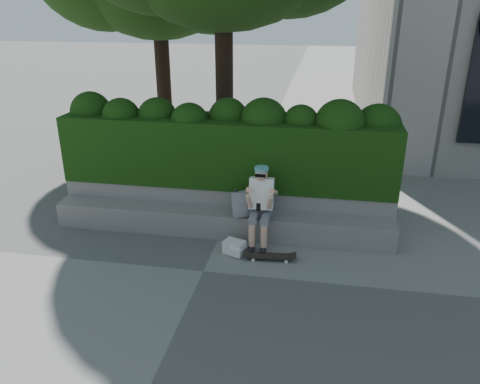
% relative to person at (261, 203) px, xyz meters
% --- Properties ---
extents(ground, '(80.00, 80.00, 0.00)m').
position_rel_person_xyz_m(ground, '(-0.74, -1.07, -0.75)').
color(ground, slate).
rests_on(ground, ground).
extents(bench_ledge, '(6.00, 0.45, 0.45)m').
position_rel_person_xyz_m(bench_ledge, '(-0.74, 0.18, -0.53)').
color(bench_ledge, gray).
rests_on(bench_ledge, ground).
extents(planter_wall, '(6.00, 0.50, 0.75)m').
position_rel_person_xyz_m(planter_wall, '(-0.74, 0.66, -0.38)').
color(planter_wall, gray).
rests_on(planter_wall, ground).
extents(hedge, '(6.00, 1.00, 1.20)m').
position_rel_person_xyz_m(hedge, '(-0.74, 0.88, 0.60)').
color(hedge, black).
rests_on(hedge, planter_wall).
extents(person, '(0.40, 0.76, 1.38)m').
position_rel_person_xyz_m(person, '(0.00, 0.00, 0.00)').
color(person, slate).
rests_on(person, ground).
extents(skateboard, '(0.76, 0.25, 0.08)m').
position_rel_person_xyz_m(skateboard, '(0.23, -0.54, -0.69)').
color(skateboard, black).
rests_on(skateboard, ground).
extents(backpack_plaid, '(0.33, 0.29, 0.43)m').
position_rel_person_xyz_m(backpack_plaid, '(-0.34, 0.08, -0.09)').
color(backpack_plaid, '#A8A7AB').
rests_on(backpack_plaid, bench_ledge).
extents(backpack_ground, '(0.39, 0.34, 0.21)m').
position_rel_person_xyz_m(backpack_ground, '(-0.38, -0.42, -0.64)').
color(backpack_ground, white).
rests_on(backpack_ground, ground).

